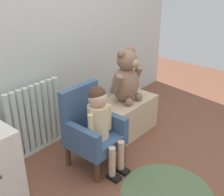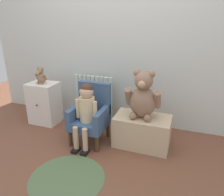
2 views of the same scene
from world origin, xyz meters
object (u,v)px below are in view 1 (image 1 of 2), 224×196
at_px(radiator, 35,119).
at_px(floor_rug, 167,193).
at_px(large_teddy_bear, 126,78).
at_px(child_armchair, 91,129).
at_px(child_figure, 100,118).
at_px(low_bench, 127,116).

height_order(radiator, floor_rug, radiator).
bearing_deg(large_teddy_bear, child_armchair, -171.85).
distance_m(child_figure, floor_rug, 0.76).
distance_m(radiator, child_figure, 0.66).
xyz_separation_m(child_figure, floor_rug, (0.08, -0.59, -0.47)).
bearing_deg(floor_rug, child_armchair, 96.16).
relative_size(radiator, large_teddy_bear, 1.22).
bearing_deg(low_bench, large_teddy_bear, 150.62).
distance_m(radiator, floor_rug, 1.27).
bearing_deg(child_armchair, child_figure, -90.00).
relative_size(radiator, low_bench, 1.04).
xyz_separation_m(child_figure, large_teddy_bear, (0.58, 0.19, 0.12)).
bearing_deg(low_bench, radiator, 151.52).
height_order(child_figure, large_teddy_bear, large_teddy_bear).
height_order(radiator, child_armchair, child_armchair).
relative_size(child_figure, floor_rug, 1.04).
xyz_separation_m(radiator, floor_rug, (0.27, -1.20, -0.31)).
relative_size(radiator, floor_rug, 0.92).
xyz_separation_m(child_armchair, low_bench, (0.59, 0.08, -0.15)).
bearing_deg(child_figure, floor_rug, -82.70).
bearing_deg(floor_rug, low_bench, 56.41).
bearing_deg(child_figure, child_armchair, 90.00).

